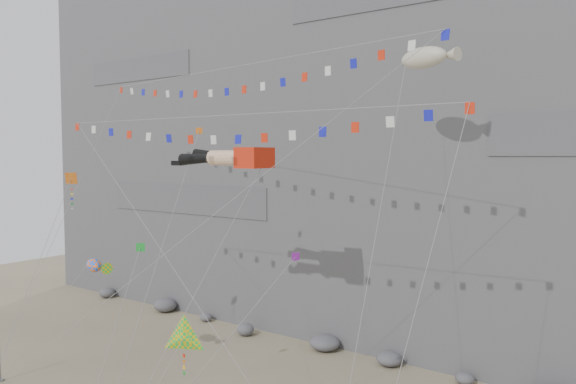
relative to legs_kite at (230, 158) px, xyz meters
name	(u,v)px	position (x,y,z in m)	size (l,w,h in m)	color
cliff	(403,74)	(0.55, 26.26, 8.62)	(80.00, 28.00, 50.00)	slate
talus_boulders	(325,343)	(0.55, 11.26, -15.78)	(60.00, 3.00, 1.20)	slate
legs_kite	(230,158)	(0.00, 0.00, 0.00)	(8.76, 16.28, 22.27)	red
flag_banner_upper	(235,67)	(-0.97, 1.68, 6.37)	(32.42, 15.13, 28.49)	red
flag_banner_lower	(226,116)	(2.30, -2.88, 2.58)	(29.51, 5.86, 23.10)	red
harlequin_kite	(71,179)	(-11.52, -4.55, -1.57)	(3.95, 5.89, 16.01)	red
fish_windsock	(94,265)	(-10.38, -3.56, -8.00)	(6.07, 6.32, 10.68)	orange
delta_kite	(183,338)	(3.05, -7.27, -9.91)	(2.56, 7.22, 9.06)	#EBB30B
blimp_windsock	(423,58)	(11.04, 6.36, 6.40)	(4.51, 15.05, 26.64)	beige
small_kite_a	(197,138)	(-3.30, 0.19, 1.38)	(3.48, 11.71, 21.57)	orange
small_kite_b	(292,260)	(6.67, -1.99, -5.97)	(5.30, 10.15, 14.99)	purple
small_kite_c	(140,250)	(-2.99, -5.27, -5.84)	(3.36, 7.70, 13.00)	#179828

